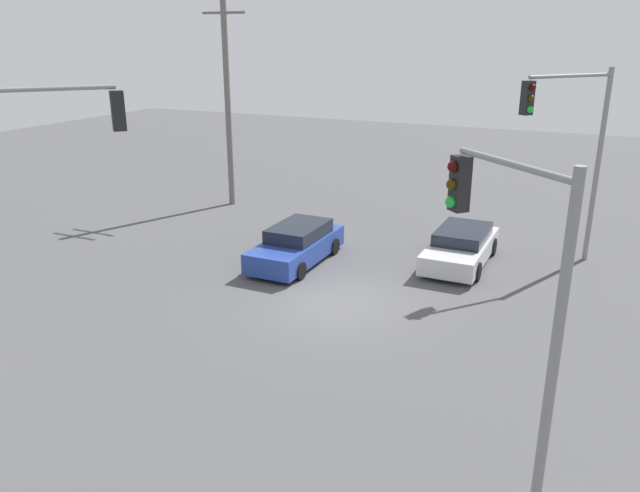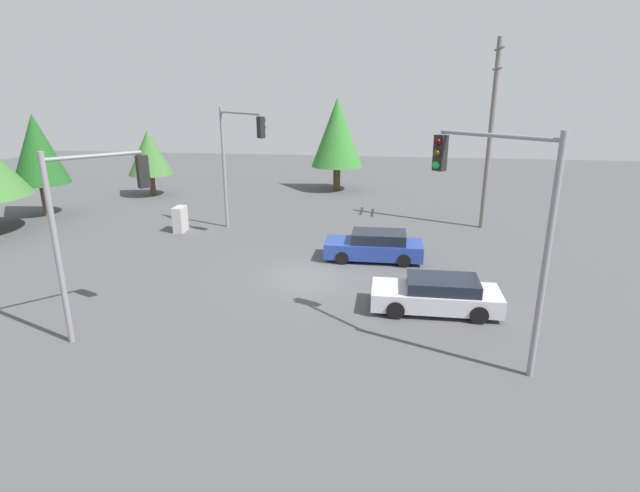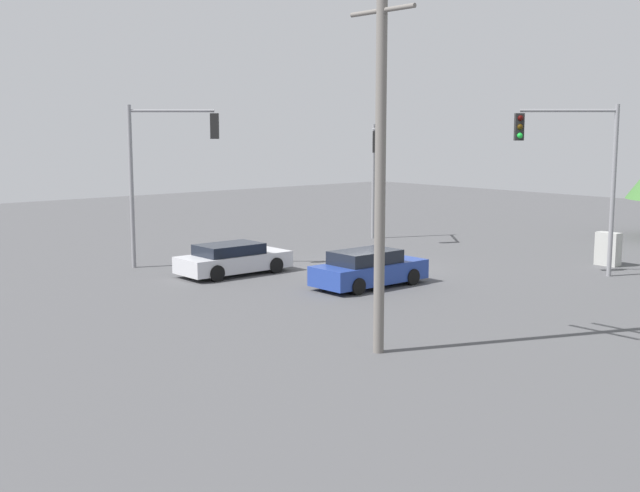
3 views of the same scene
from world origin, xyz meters
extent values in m
plane|color=#4C4C4F|center=(0.00, 0.00, 0.00)|extent=(80.00, 80.00, 0.00)
cube|color=#233D93|center=(2.76, -2.69, 0.53)|extent=(1.80, 4.54, 0.72)
cube|color=black|center=(2.76, -2.92, 1.13)|extent=(1.59, 2.50, 0.48)
cylinder|color=black|center=(1.91, -1.28, 0.31)|extent=(0.22, 0.61, 0.61)
cylinder|color=black|center=(3.62, -1.28, 0.31)|extent=(0.22, 0.61, 0.61)
cylinder|color=black|center=(1.91, -4.10, 0.31)|extent=(0.22, 0.61, 0.61)
cylinder|color=black|center=(3.62, -4.10, 0.31)|extent=(0.22, 0.61, 0.61)
cube|color=silver|center=(-2.59, -5.12, 0.50)|extent=(1.88, 4.60, 0.65)
cube|color=black|center=(-2.59, -5.35, 1.05)|extent=(1.65, 2.53, 0.43)
cylinder|color=black|center=(-3.49, -3.69, 0.32)|extent=(0.22, 0.64, 0.64)
cylinder|color=black|center=(-1.70, -3.69, 0.32)|extent=(0.22, 0.64, 0.64)
cylinder|color=black|center=(-3.49, -6.54, 0.32)|extent=(0.22, 0.64, 0.64)
cylinder|color=black|center=(-1.70, -6.54, 0.32)|extent=(0.22, 0.64, 0.64)
cylinder|color=gray|center=(6.24, 4.58, 6.52)|extent=(2.56, 2.94, 0.12)
cube|color=black|center=(5.01, 3.15, 5.89)|extent=(0.43, 0.44, 1.05)
sphere|color=#360503|center=(5.14, 3.04, 6.23)|extent=(0.22, 0.22, 0.22)
sphere|color=#392605|center=(5.14, 3.04, 5.89)|extent=(0.22, 0.22, 0.22)
sphere|color=green|center=(5.14, 3.04, 5.56)|extent=(0.22, 0.22, 0.22)
cylinder|color=gray|center=(-6.65, -7.45, 3.40)|extent=(0.18, 0.18, 6.81)
cylinder|color=gray|center=(-5.52, -6.10, 6.56)|extent=(2.35, 2.78, 0.12)
cube|color=black|center=(-4.39, -4.75, 5.93)|extent=(0.43, 0.44, 1.05)
sphere|color=#360503|center=(-4.53, -4.64, 6.27)|extent=(0.22, 0.22, 0.22)
sphere|color=#392605|center=(-4.53, -4.64, 5.93)|extent=(0.22, 0.22, 0.22)
sphere|color=green|center=(-4.53, -4.64, 5.59)|extent=(0.22, 0.22, 0.22)
cylinder|color=gray|center=(-6.62, 6.61, 3.03)|extent=(0.18, 0.18, 6.05)
cylinder|color=gray|center=(-5.57, 5.64, 5.80)|extent=(2.19, 2.03, 0.12)
cube|color=black|center=(-4.51, 4.67, 5.18)|extent=(0.44, 0.44, 1.05)
sphere|color=#360503|center=(-4.40, 4.79, 5.52)|extent=(0.22, 0.22, 0.22)
sphere|color=#392605|center=(-4.40, 4.79, 5.18)|extent=(0.22, 0.22, 0.22)
sphere|color=green|center=(-4.40, 4.79, 4.84)|extent=(0.22, 0.22, 0.22)
cylinder|color=slate|center=(9.35, -8.72, 5.16)|extent=(0.28, 0.28, 10.33)
cylinder|color=slate|center=(9.35, -8.72, 8.73)|extent=(2.20, 0.12, 0.12)
camera|label=1|loc=(-6.97, 16.09, 7.83)|focal=35.00mm
camera|label=2|loc=(-19.72, -3.27, 7.80)|focal=28.00mm
camera|label=3|loc=(23.93, -23.15, 5.84)|focal=45.00mm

